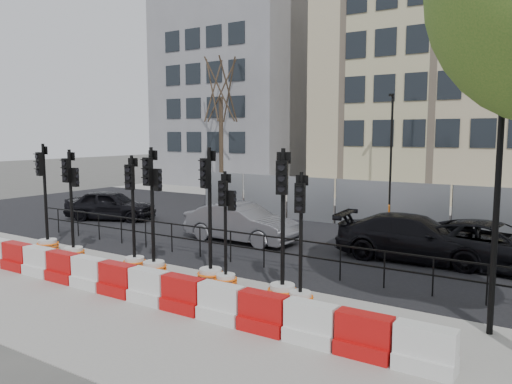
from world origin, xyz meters
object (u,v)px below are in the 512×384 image
Objects in this scene: traffic_signal_h at (300,281)px; car_a at (111,205)px; traffic_signal_d at (153,247)px; lamp_post_near at (498,172)px; traffic_signal_a at (47,230)px; car_c at (416,238)px.

car_a is (-12.68, 5.60, 0.05)m from traffic_signal_h.
traffic_signal_d is 1.15× the size of traffic_signal_h.
lamp_post_near reaches higher than car_a.
car_a is at bearing 163.38° from lamp_post_near.
traffic_signal_a reaches higher than traffic_signal_h.
lamp_post_near is 6.31m from car_c.
lamp_post_near is 17.44m from car_a.
car_c is at bearing 119.18° from lamp_post_near.
traffic_signal_h is at bearing 11.39° from traffic_signal_a.
traffic_signal_d is 9.88m from car_a.
lamp_post_near reaches higher than car_c.
lamp_post_near is 1.66× the size of traffic_signal_a.
lamp_post_near is 1.68× the size of traffic_signal_d.
traffic_signal_a is 5.03m from traffic_signal_d.
traffic_signal_a is (-13.43, -0.49, -2.48)m from lamp_post_near.
traffic_signal_h reaches higher than car_c.
traffic_signal_h is 5.81m from car_c.
traffic_signal_h is 13.86m from car_a.
traffic_signal_a is 0.83× the size of car_a.
car_c is at bearing 40.01° from traffic_signal_a.
traffic_signal_d is 7.99m from car_c.
traffic_signal_d reaches higher than traffic_signal_h.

